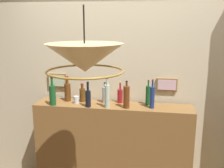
# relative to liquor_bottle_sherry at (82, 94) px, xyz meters

# --- Properties ---
(panelled_rear_partition) EXTENTS (3.26, 0.15, 2.59)m
(panelled_rear_partition) POSITION_rel_liquor_bottle_sherry_xyz_m (0.37, 0.17, 0.15)
(panelled_rear_partition) COLOR beige
(panelled_rear_partition) RESTS_ON ground
(bar_shelf_unit) EXTENTS (1.77, 0.33, 1.13)m
(bar_shelf_unit) POSITION_rel_liquor_bottle_sherry_xyz_m (0.37, -0.07, -0.65)
(bar_shelf_unit) COLOR olive
(bar_shelf_unit) RESTS_ON ground
(liquor_bottle_sherry) EXTENTS (0.07, 0.07, 0.21)m
(liquor_bottle_sherry) POSITION_rel_liquor_bottle_sherry_xyz_m (0.00, 0.00, 0.00)
(liquor_bottle_sherry) COLOR #5D3712
(liquor_bottle_sherry) RESTS_ON bar_shelf_unit
(liquor_bottle_rum) EXTENTS (0.05, 0.05, 0.31)m
(liquor_bottle_rum) POSITION_rel_liquor_bottle_sherry_xyz_m (0.80, -0.11, 0.04)
(liquor_bottle_rum) COLOR navy
(liquor_bottle_rum) RESTS_ON bar_shelf_unit
(liquor_bottle_brandy) EXTENTS (0.07, 0.07, 0.30)m
(liquor_bottle_brandy) POSITION_rel_liquor_bottle_sherry_xyz_m (0.53, -0.15, 0.04)
(liquor_bottle_brandy) COLOR brown
(liquor_bottle_brandy) RESTS_ON bar_shelf_unit
(liquor_bottle_rye) EXTENTS (0.06, 0.06, 0.28)m
(liquor_bottle_rye) POSITION_rel_liquor_bottle_sherry_xyz_m (0.12, -0.18, 0.02)
(liquor_bottle_rye) COLOR black
(liquor_bottle_rye) RESTS_ON bar_shelf_unit
(liquor_bottle_port) EXTENTS (0.07, 0.07, 0.29)m
(liquor_bottle_port) POSITION_rel_liquor_bottle_sherry_xyz_m (-0.18, -0.00, 0.03)
(liquor_bottle_port) COLOR brown
(liquor_bottle_port) RESTS_ON bar_shelf_unit
(liquor_bottle_amaro) EXTENTS (0.07, 0.07, 0.32)m
(liquor_bottle_amaro) POSITION_rel_liquor_bottle_sherry_xyz_m (-0.29, -0.18, 0.03)
(liquor_bottle_amaro) COLOR #1A5426
(liquor_bottle_amaro) RESTS_ON bar_shelf_unit
(liquor_bottle_vermouth) EXTENTS (0.06, 0.06, 0.24)m
(liquor_bottle_vermouth) POSITION_rel_liquor_bottle_sherry_xyz_m (0.44, 0.03, -0.00)
(liquor_bottle_vermouth) COLOR maroon
(liquor_bottle_vermouth) RESTS_ON bar_shelf_unit
(liquor_bottle_vodka) EXTENTS (0.06, 0.06, 0.24)m
(liquor_bottle_vodka) POSITION_rel_liquor_bottle_sherry_xyz_m (0.27, 0.00, 0.01)
(liquor_bottle_vodka) COLOR #B5B8C6
(liquor_bottle_vodka) RESTS_ON bar_shelf_unit
(liquor_bottle_mezcal) EXTENTS (0.06, 0.06, 0.33)m
(liquor_bottle_mezcal) POSITION_rel_liquor_bottle_sherry_xyz_m (0.33, -0.17, 0.05)
(liquor_bottle_mezcal) COLOR silver
(liquor_bottle_mezcal) RESTS_ON bar_shelf_unit
(liquor_bottle_gin) EXTENTS (0.05, 0.05, 0.28)m
(liquor_bottle_gin) POSITION_rel_liquor_bottle_sherry_xyz_m (0.75, 0.00, 0.03)
(liquor_bottle_gin) COLOR #165226
(liquor_bottle_gin) RESTS_ON bar_shelf_unit
(glass_tumbler_rocks) EXTENTS (0.06, 0.06, 0.08)m
(glass_tumbler_rocks) POSITION_rel_liquor_bottle_sherry_xyz_m (-0.05, -0.08, -0.04)
(glass_tumbler_rocks) COLOR silver
(glass_tumbler_rocks) RESTS_ON bar_shelf_unit
(pendant_lamp) EXTENTS (0.59, 0.59, 0.49)m
(pendant_lamp) POSITION_rel_liquor_bottle_sherry_xyz_m (0.30, -0.91, 0.54)
(pendant_lamp) COLOR beige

